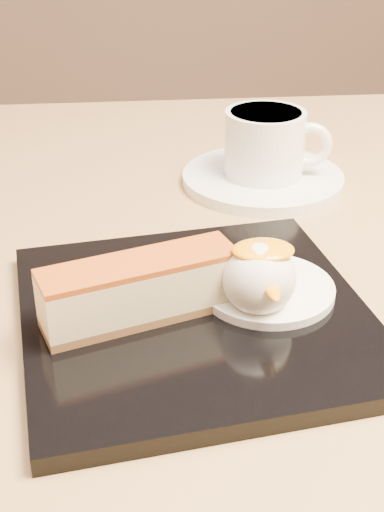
{
  "coord_description": "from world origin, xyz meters",
  "views": [
    {
      "loc": [
        -0.04,
        -0.48,
        0.99
      ],
      "look_at": [
        0.0,
        -0.08,
        0.76
      ],
      "focal_mm": 50.0,
      "sensor_mm": 36.0,
      "label": 1
    }
  ],
  "objects": [
    {
      "name": "table",
      "position": [
        0.0,
        0.0,
        0.56
      ],
      "size": [
        0.8,
        0.8,
        0.72
      ],
      "color": "black",
      "rests_on": "ground"
    },
    {
      "name": "dessert_plate",
      "position": [
        0.0,
        -0.1,
        0.73
      ],
      "size": [
        0.25,
        0.25,
        0.01
      ],
      "primitive_type": "cube",
      "rotation": [
        0.0,
        0.0,
        0.15
      ],
      "color": "black",
      "rests_on": "table"
    },
    {
      "name": "cheesecake",
      "position": [
        -0.03,
        -0.1,
        0.75
      ],
      "size": [
        0.13,
        0.07,
        0.04
      ],
      "rotation": [
        0.0,
        0.0,
        0.33
      ],
      "color": "brown",
      "rests_on": "dessert_plate"
    },
    {
      "name": "cream_smear",
      "position": [
        0.05,
        -0.08,
        0.73
      ],
      "size": [
        0.09,
        0.09,
        0.01
      ],
      "primitive_type": "cylinder",
      "color": "white",
      "rests_on": "dessert_plate"
    },
    {
      "name": "ice_cream_scoop",
      "position": [
        0.04,
        -0.1,
        0.76
      ],
      "size": [
        0.05,
        0.05,
        0.05
      ],
      "primitive_type": "sphere",
      "color": "white",
      "rests_on": "cream_smear"
    },
    {
      "name": "mango_sauce",
      "position": [
        0.04,
        -0.1,
        0.77
      ],
      "size": [
        0.04,
        0.03,
        0.01
      ],
      "primitive_type": "ellipsoid",
      "color": "#FB9707",
      "rests_on": "ice_cream_scoop"
    },
    {
      "name": "mint_sprig",
      "position": [
        0.02,
        -0.06,
        0.74
      ],
      "size": [
        0.03,
        0.02,
        0.0
      ],
      "color": "#30812A",
      "rests_on": "cream_smear"
    },
    {
      "name": "saucer",
      "position": [
        0.09,
        0.13,
        0.72
      ],
      "size": [
        0.15,
        0.15,
        0.01
      ],
      "primitive_type": "cylinder",
      "color": "white",
      "rests_on": "table"
    },
    {
      "name": "coffee_cup",
      "position": [
        0.09,
        0.13,
        0.76
      ],
      "size": [
        0.1,
        0.07,
        0.06
      ],
      "rotation": [
        0.0,
        0.0,
        -0.2
      ],
      "color": "white",
      "rests_on": "saucer"
    }
  ]
}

